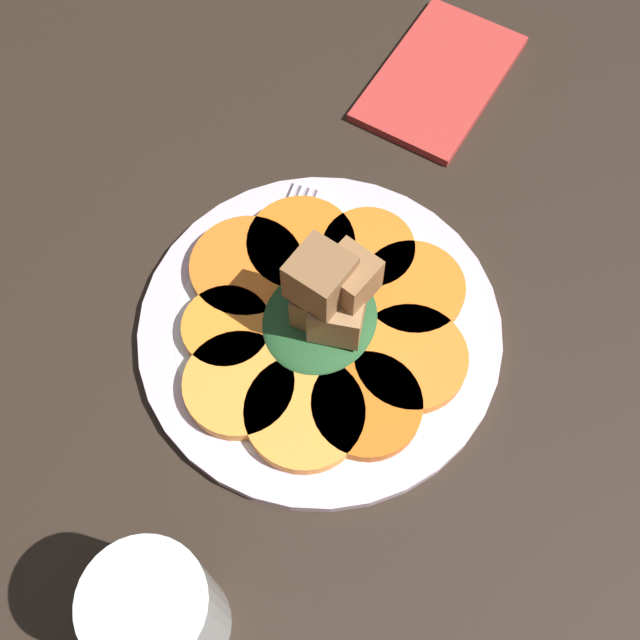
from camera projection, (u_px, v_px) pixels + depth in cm
name	position (u px, v px, depth cm)	size (l,w,h in cm)	color
table_slab	(320.00, 338.00, 60.19)	(120.00, 120.00, 2.00)	black
plate	(320.00, 329.00, 58.82)	(26.60, 26.60, 1.05)	silver
carrot_slice_0	(227.00, 328.00, 57.59)	(6.44, 6.44, 1.14)	orange
carrot_slice_1	(239.00, 385.00, 55.69)	(7.81, 7.81, 1.14)	orange
carrot_slice_2	(305.00, 413.00, 54.78)	(8.34, 8.34, 1.14)	orange
carrot_slice_3	(367.00, 405.00, 55.02)	(7.70, 7.70, 1.14)	orange
carrot_slice_4	(410.00, 358.00, 56.56)	(8.10, 8.10, 1.14)	orange
carrot_slice_5	(413.00, 289.00, 58.99)	(7.71, 7.71, 1.14)	orange
carrot_slice_6	(364.00, 248.00, 60.53)	(7.01, 7.01, 1.14)	orange
carrot_slice_7	(301.00, 245.00, 60.64)	(8.22, 8.22, 1.14)	orange
carrot_slice_8	(247.00, 268.00, 59.78)	(8.51, 8.51, 1.14)	orange
center_pile	(327.00, 306.00, 55.31)	(9.10, 8.19, 9.14)	#235128
fork	(271.00, 278.00, 59.80)	(18.62, 5.62, 0.40)	silver
water_glass	(162.00, 615.00, 45.19)	(6.79, 6.79, 11.62)	silver
napkin	(440.00, 78.00, 69.50)	(15.83, 9.50, 0.80)	#B2332D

